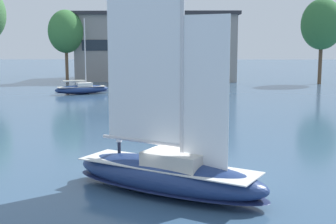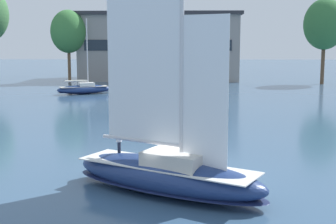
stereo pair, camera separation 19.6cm
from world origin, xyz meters
TOP-DOWN VIEW (x-y plane):
  - ground_plane at (0.00, 0.00)m, footprint 400.00×400.00m
  - waterfront_building at (-4.25, 80.60)m, footprint 35.14×18.02m
  - tree_shore_center at (28.81, 68.97)m, footprint 8.17×8.17m
  - tree_shore_right at (-22.74, 72.05)m, footprint 7.25×7.25m
  - sailboat_main at (0.02, -0.01)m, footprint 12.09×8.78m
  - sailboat_moored_near_marina at (-15.06, 49.83)m, footprint 9.00×5.95m
  - sailboat_moored_mid_channel at (3.02, 37.72)m, footprint 7.38×3.40m
  - channel_buoy at (3.07, 13.81)m, footprint 0.91×0.91m

SIDE VIEW (x-z plane):
  - ground_plane at x=0.00m, z-range 0.00..0.00m
  - channel_buoy at x=3.07m, z-range -0.18..1.50m
  - sailboat_moored_mid_channel at x=3.02m, z-range -4.23..5.57m
  - sailboat_moored_near_marina at x=-15.06m, z-range -5.22..6.86m
  - sailboat_main at x=0.02m, z-range -6.96..9.49m
  - waterfront_building at x=-4.25m, z-range 0.04..14.70m
  - tree_shore_right at x=-22.74m, z-range 2.99..17.91m
  - tree_shore_center at x=28.81m, z-range 3.36..20.17m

